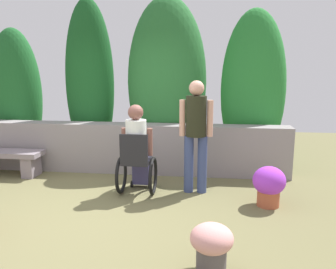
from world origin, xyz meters
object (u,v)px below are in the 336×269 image
(flower_pot_red_accent, at_px, (212,245))
(stone_bench, at_px, (4,159))
(flower_pot_purple_near, at_px, (269,184))
(person_in_wheelchair, at_px, (137,152))
(person_standing_companion, at_px, (196,129))

(flower_pot_red_accent, bearing_deg, stone_bench, 145.26)
(stone_bench, bearing_deg, flower_pot_purple_near, -4.59)
(person_in_wheelchair, bearing_deg, flower_pot_purple_near, -13.07)
(person_in_wheelchair, xyz_separation_m, flower_pot_purple_near, (1.86, -0.27, -0.32))
(stone_bench, relative_size, flower_pot_red_accent, 2.95)
(stone_bench, xyz_separation_m, flower_pot_purple_near, (4.35, -0.84, 0.02))
(person_in_wheelchair, height_order, flower_pot_red_accent, person_in_wheelchair)
(person_in_wheelchair, height_order, flower_pot_purple_near, person_in_wheelchair)
(stone_bench, xyz_separation_m, person_in_wheelchair, (2.49, -0.57, 0.34))
(stone_bench, distance_m, person_in_wheelchair, 2.58)
(stone_bench, xyz_separation_m, flower_pot_red_accent, (3.58, -2.49, -0.02))
(person_standing_companion, bearing_deg, flower_pot_purple_near, -29.95)
(person_in_wheelchair, xyz_separation_m, person_standing_companion, (0.85, 0.14, 0.34))
(person_standing_companion, distance_m, flower_pot_red_accent, 2.18)
(person_in_wheelchair, relative_size, flower_pot_purple_near, 2.43)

